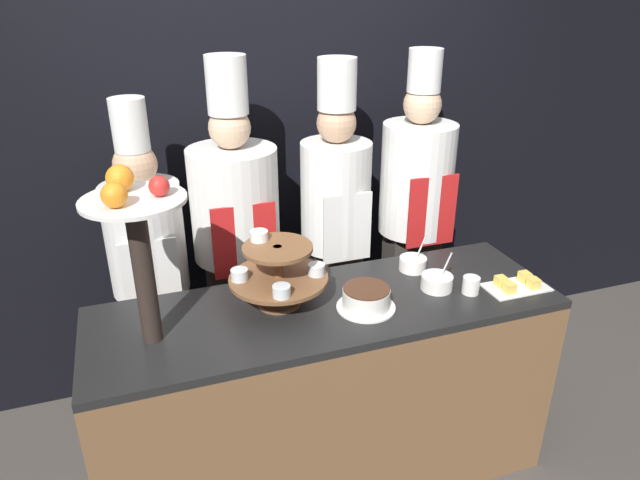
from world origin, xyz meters
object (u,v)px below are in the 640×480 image
Objects in this scene: cake_square_tray at (517,284)px; chef_right at (415,211)px; fruit_pedestal at (136,231)px; serving_bowl_far at (413,264)px; cake_round at (366,298)px; cup_white at (471,285)px; serving_bowl_near at (437,282)px; chef_left at (149,266)px; chef_center_right at (335,223)px; tiered_stand at (278,272)px; chef_center_left at (237,239)px.

chef_right reaches higher than cake_square_tray.
fruit_pedestal is 4.02× the size of serving_bowl_far.
cake_round is 1.49× the size of serving_bowl_far.
cup_white is 0.04× the size of chef_right.
serving_bowl_near is 1.33m from chef_left.
serving_bowl_far is at bearing 139.08° from cake_square_tray.
chef_center_right reaches higher than serving_bowl_far.
cake_round reaches higher than cake_square_tray.
chef_left is at bearing 87.04° from fruit_pedestal.
chef_right is at bearing -0.01° from chef_center_right.
fruit_pedestal is at bearing 175.34° from cake_square_tray.
cup_white is at bearing -29.05° from chef_left.
chef_center_right is (-0.23, 0.63, 0.05)m from serving_bowl_near.
chef_left is (-0.81, 0.68, -0.05)m from cake_round.
chef_right reaches higher than tiered_stand.
chef_center_right is at bearing 0.00° from chef_left.
chef_center_left reaches higher than serving_bowl_far.
cake_round is at bearing -144.69° from serving_bowl_far.
cake_round is at bearing 175.99° from cup_white.
chef_right is (1.38, -0.00, 0.10)m from chef_left.
chef_left is at bearing -180.00° from chef_center_right.
chef_left is 0.93× the size of chef_center_right.
cake_square_tray is 0.15× the size of chef_center_right.
cup_white is at bearing -63.87° from serving_bowl_far.
cup_white is 1.12m from chef_center_left.
cup_white is 0.04× the size of chef_center_right.
fruit_pedestal is 0.93m from cake_round.
serving_bowl_far is at bearing 116.13° from cup_white.
serving_bowl_far is 0.85m from chef_center_left.
cake_round is at bearing -39.95° from chef_left.
chef_center_left is (0.42, 0.00, 0.08)m from chef_left.
chef_left is 0.92× the size of chef_center_left.
chef_center_left reaches higher than tiered_stand.
chef_right is at bearing 61.91° from serving_bowl_far.
serving_bowl_far reaches higher than cup_white.
cup_white is 0.04× the size of chef_center_left.
chef_center_left reaches higher than cup_white.
chef_center_left is at bearing 119.84° from cake_round.
cup_white is at bearing 172.33° from cake_square_tray.
chef_center_right reaches higher than fruit_pedestal.
fruit_pedestal reaches higher than cake_square_tray.
cake_round is 0.13× the size of chef_right.
serving_bowl_far is 1.23m from chef_left.
cake_round is 0.88× the size of cake_square_tray.
chef_left is at bearing 150.95° from cup_white.
cup_white is (1.31, -0.10, -0.40)m from fruit_pedestal.
serving_bowl_far is 0.50m from chef_right.
chef_right is at bearing 98.63° from cake_square_tray.
tiered_stand is 1.47× the size of cake_square_tray.
fruit_pedestal is at bearing -156.46° from chef_right.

